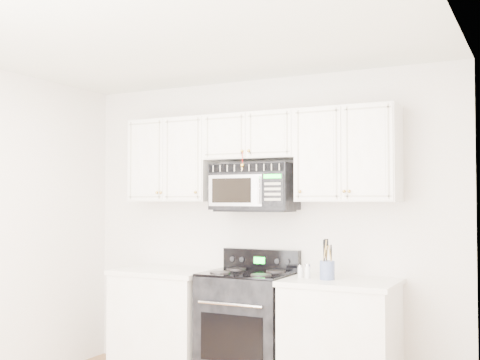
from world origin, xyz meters
The scene contains 9 objects.
room centered at (0.00, 0.00, 1.30)m, with size 3.51×3.51×2.61m.
base_cabinet_left centered at (-0.80, 1.44, 0.43)m, with size 0.86×0.65×0.92m.
base_cabinet_right centered at (0.80, 1.44, 0.43)m, with size 0.86×0.65×0.92m.
range centered at (0.00, 1.45, 0.48)m, with size 0.71×0.65×1.11m.
upper_cabinets centered at (0.00, 1.58, 1.93)m, with size 2.44×0.37×0.75m.
microwave centered at (0.00, 1.57, 1.65)m, with size 0.71×0.40×0.39m.
utensil_crock centered at (0.70, 1.40, 1.00)m, with size 0.11×0.11×0.31m.
shaker_salt centered at (0.54, 1.40, 0.98)m, with size 0.05×0.05×0.11m.
shaker_pepper centered at (0.48, 1.41, 0.97)m, with size 0.04×0.04×0.10m.
Camera 1 is at (2.19, -3.06, 1.53)m, focal length 45.00 mm.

